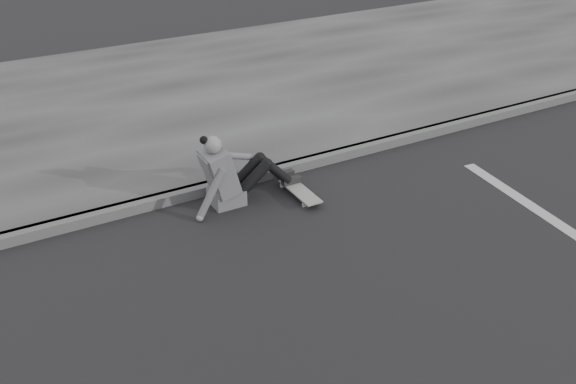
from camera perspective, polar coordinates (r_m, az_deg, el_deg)
name	(u,v)px	position (r m, az deg, el deg)	size (l,w,h in m)	color
ground	(335,315)	(5.75, 4.17, -10.85)	(80.00, 80.00, 0.00)	black
curb	(216,186)	(7.61, -6.39, 0.54)	(24.00, 0.16, 0.12)	#4F4F4F
sidewalk	(138,104)	(10.23, -13.23, 7.64)	(24.00, 6.00, 0.12)	#3A3A3A
skateboard	(298,190)	(7.46, 0.92, 0.17)	(0.20, 0.78, 0.09)	#A5A59F
seated_woman	(231,174)	(7.22, -5.10, 1.62)	(1.38, 0.46, 0.88)	#59595C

